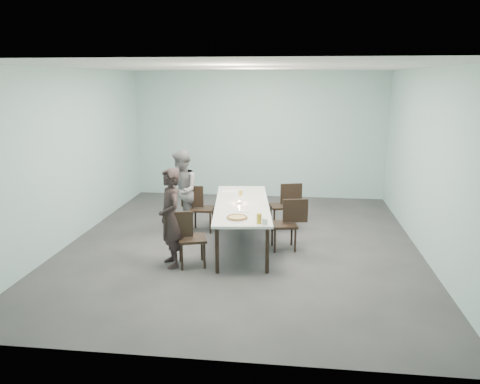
# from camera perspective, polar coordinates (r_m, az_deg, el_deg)

# --- Properties ---
(ground) EXTENTS (7.00, 7.00, 0.00)m
(ground) POSITION_cam_1_polar(r_m,az_deg,el_deg) (8.24, 0.23, -6.33)
(ground) COLOR #333335
(ground) RESTS_ON ground
(room_shell) EXTENTS (6.02, 7.02, 3.01)m
(room_shell) POSITION_cam_1_polar(r_m,az_deg,el_deg) (7.78, 0.24, 7.82)
(room_shell) COLOR #9EC6C7
(room_shell) RESTS_ON ground
(table) EXTENTS (1.20, 2.69, 0.75)m
(table) POSITION_cam_1_polar(r_m,az_deg,el_deg) (7.99, 0.24, -1.76)
(table) COLOR white
(table) RESTS_ON ground
(chair_near_left) EXTENTS (0.65, 0.53, 0.87)m
(chair_near_left) POSITION_cam_1_polar(r_m,az_deg,el_deg) (7.20, -6.55, -5.19)
(chair_near_left) COLOR black
(chair_near_left) RESTS_ON ground
(chair_far_left) EXTENTS (0.62, 0.44, 0.87)m
(chair_far_left) POSITION_cam_1_polar(r_m,az_deg,el_deg) (8.83, -5.12, -1.60)
(chair_far_left) COLOR black
(chair_far_left) RESTS_ON ground
(chair_near_right) EXTENTS (0.64, 0.49, 0.87)m
(chair_near_right) POSITION_cam_1_polar(r_m,az_deg,el_deg) (7.89, 5.95, -3.48)
(chair_near_right) COLOR black
(chair_near_right) RESTS_ON ground
(chair_far_right) EXTENTS (0.65, 0.51, 0.87)m
(chair_far_right) POSITION_cam_1_polar(r_m,az_deg,el_deg) (9.03, 5.56, -1.27)
(chair_far_right) COLOR black
(chair_far_right) RESTS_ON ground
(diner_near) EXTENTS (0.60, 0.66, 1.53)m
(diner_near) POSITION_cam_1_polar(r_m,az_deg,el_deg) (7.17, -8.47, -3.13)
(diner_near) COLOR black
(diner_near) RESTS_ON ground
(diner_far) EXTENTS (0.80, 0.90, 1.53)m
(diner_far) POSITION_cam_1_polar(r_m,az_deg,el_deg) (8.82, -7.15, 0.10)
(diner_far) COLOR slate
(diner_far) RESTS_ON ground
(pizza) EXTENTS (0.34, 0.34, 0.04)m
(pizza) POSITION_cam_1_polar(r_m,az_deg,el_deg) (7.09, -0.36, -3.13)
(pizza) COLOR white
(pizza) RESTS_ON table
(side_plate) EXTENTS (0.18, 0.18, 0.01)m
(side_plate) POSITION_cam_1_polar(r_m,az_deg,el_deg) (7.49, 0.61, -2.32)
(side_plate) COLOR white
(side_plate) RESTS_ON table
(beer_glass) EXTENTS (0.08, 0.08, 0.15)m
(beer_glass) POSITION_cam_1_polar(r_m,az_deg,el_deg) (6.85, 2.33, -3.25)
(beer_glass) COLOR gold
(beer_glass) RESTS_ON table
(water_tumbler) EXTENTS (0.08, 0.08, 0.09)m
(water_tumbler) POSITION_cam_1_polar(r_m,az_deg,el_deg) (6.82, 3.04, -3.60)
(water_tumbler) COLOR silver
(water_tumbler) RESTS_ON table
(tealight) EXTENTS (0.06, 0.06, 0.05)m
(tealight) POSITION_cam_1_polar(r_m,az_deg,el_deg) (7.93, -0.10, -1.29)
(tealight) COLOR silver
(tealight) RESTS_ON table
(amber_tumbler) EXTENTS (0.07, 0.07, 0.08)m
(amber_tumbler) POSITION_cam_1_polar(r_m,az_deg,el_deg) (8.53, 0.07, -0.10)
(amber_tumbler) COLOR gold
(amber_tumbler) RESTS_ON table
(menu) EXTENTS (0.32, 0.25, 0.01)m
(menu) POSITION_cam_1_polar(r_m,az_deg,el_deg) (8.80, -1.21, 0.09)
(menu) COLOR silver
(menu) RESTS_ON table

